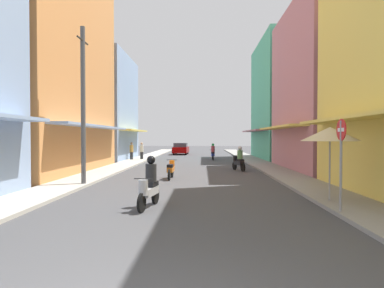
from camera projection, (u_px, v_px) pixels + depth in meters
ground_plane at (194, 165)px, 25.01m from camera, size 112.98×112.98×0.00m
sidewalk_left at (126, 164)px, 25.17m from camera, size 1.95×59.35×0.12m
sidewalk_right at (263, 165)px, 24.83m from camera, size 1.95×59.35×0.12m
building_left_mid at (38, 46)px, 19.57m from camera, size 7.05×11.88×15.28m
building_left_far at (98, 108)px, 30.74m from camera, size 7.05×8.61×9.78m
building_right_mid at (334, 88)px, 21.11m from camera, size 7.05×9.84×10.66m
building_right_far at (290, 101)px, 31.95m from camera, size 7.05×10.37×11.52m
motorbike_blue at (213, 153)px, 30.71m from camera, size 0.55×1.81×1.58m
motorbike_orange at (171, 169)px, 16.80m from camera, size 0.55×1.81×0.96m
motorbike_silver at (149, 185)px, 9.86m from camera, size 0.59×1.80×1.58m
motorbike_black at (239, 160)px, 20.78m from camera, size 0.76×1.74×1.58m
parked_car at (181, 149)px, 40.69m from camera, size 1.91×4.16×1.45m
pedestrian_far at (142, 151)px, 30.36m from camera, size 0.34×0.34×1.68m
pedestrian_crossing at (131, 151)px, 29.86m from camera, size 0.34×0.34×1.70m
vendor_umbrella at (330, 134)px, 10.42m from camera, size 1.83×1.83×2.48m
utility_pole at (83, 105)px, 14.20m from camera, size 0.20×1.20×6.96m
street_sign_no_entry at (341, 153)px, 8.86m from camera, size 0.07×0.60×2.65m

